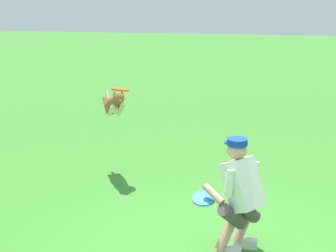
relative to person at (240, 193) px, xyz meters
name	(u,v)px	position (x,y,z in m)	size (l,w,h in m)	color
person	(240,193)	(0.00, 0.00, 0.00)	(0.71, 0.61, 1.29)	silver
dog	(114,105)	(2.05, -2.19, 0.41)	(0.56, 0.92, 0.56)	brown
frisbee_flying	(120,90)	(1.90, -2.03, 0.68)	(0.27, 0.27, 0.02)	#EF580E
frisbee_held	(204,198)	(0.39, 0.01, -0.09)	(0.26, 0.26, 0.02)	#2886E4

